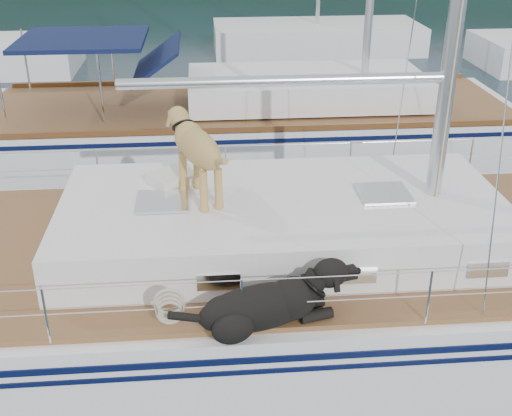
{
  "coord_description": "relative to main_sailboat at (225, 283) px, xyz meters",
  "views": [
    {
      "loc": [
        -0.09,
        -6.74,
        5.01
      ],
      "look_at": [
        0.5,
        0.2,
        1.6
      ],
      "focal_mm": 45.0,
      "sensor_mm": 36.0,
      "label": 1
    }
  ],
  "objects": [
    {
      "name": "ground",
      "position": [
        -0.09,
        0.01,
        -0.68
      ],
      "size": [
        120.0,
        120.0,
        0.0
      ],
      "primitive_type": "plane",
      "color": "black",
      "rests_on": "ground"
    },
    {
      "name": "main_sailboat",
      "position": [
        0.0,
        0.0,
        0.0
      ],
      "size": [
        12.0,
        4.02,
        14.01
      ],
      "color": "white",
      "rests_on": "ground"
    },
    {
      "name": "neighbor_sailboat",
      "position": [
        0.86,
        6.05,
        -0.05
      ],
      "size": [
        11.0,
        3.5,
        13.3
      ],
      "color": "white",
      "rests_on": "ground"
    },
    {
      "name": "bg_boat_center",
      "position": [
        3.91,
        16.01,
        -0.23
      ],
      "size": [
        7.2,
        3.0,
        11.65
      ],
      "color": "white",
      "rests_on": "ground"
    }
  ]
}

